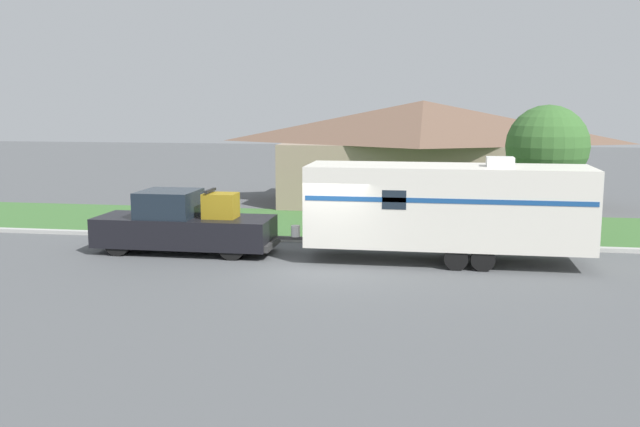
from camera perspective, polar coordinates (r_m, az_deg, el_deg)
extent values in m
plane|color=#515456|center=(21.22, 0.49, -4.34)|extent=(120.00, 120.00, 0.00)
cube|color=#ADADA8|center=(24.83, 1.85, -2.22)|extent=(80.00, 0.30, 0.14)
cube|color=#3D6B33|center=(28.40, 2.83, -0.91)|extent=(80.00, 7.00, 0.03)
cube|color=gray|center=(34.33, 8.14, 3.19)|extent=(12.82, 6.38, 2.96)
pyramid|color=brown|center=(34.17, 8.24, 7.30)|extent=(13.84, 6.89, 1.96)
cube|color=#4C3828|center=(31.24, 7.98, 1.83)|extent=(1.00, 0.06, 2.10)
cylinder|color=black|center=(23.67, -15.87, -2.21)|extent=(0.88, 0.28, 0.88)
cylinder|color=black|center=(25.16, -14.25, -1.49)|extent=(0.88, 0.28, 0.88)
cylinder|color=black|center=(22.32, -7.05, -2.59)|extent=(0.88, 0.28, 0.88)
cylinder|color=black|center=(23.90, -5.91, -1.81)|extent=(0.88, 0.28, 0.88)
cube|color=black|center=(24.04, -13.30, -1.29)|extent=(3.46, 2.03, 0.93)
cube|color=#19232D|center=(23.66, -11.99, 0.79)|extent=(1.80, 1.87, 0.85)
cube|color=black|center=(23.09, -6.73, -1.52)|extent=(2.27, 2.03, 0.93)
cube|color=#333333|center=(22.85, -3.82, -2.47)|extent=(0.12, 1.83, 0.20)
cube|color=olive|center=(23.09, -7.96, 0.63)|extent=(1.05, 0.85, 0.80)
cube|color=black|center=(23.13, -8.77, 1.83)|extent=(0.10, 0.94, 0.08)
cylinder|color=black|center=(21.21, 10.83, -3.55)|extent=(0.70, 0.22, 0.70)
cylinder|color=black|center=(23.31, 10.72, -2.41)|extent=(0.70, 0.22, 0.70)
cylinder|color=black|center=(21.24, 12.91, -3.59)|extent=(0.70, 0.22, 0.70)
cylinder|color=black|center=(23.35, 12.61, -2.45)|extent=(0.70, 0.22, 0.70)
cube|color=silver|center=(22.01, 10.11, 0.64)|extent=(8.49, 2.43, 2.43)
cube|color=navy|center=(20.76, 10.16, 0.99)|extent=(8.32, 0.01, 0.14)
cube|color=#383838|center=(22.66, -2.10, -1.98)|extent=(1.03, 0.12, 0.10)
cylinder|color=silver|center=(22.60, -1.97, -1.42)|extent=(0.28, 0.28, 0.36)
cube|color=silver|center=(21.93, 14.22, 4.04)|extent=(0.80, 0.68, 0.28)
cube|color=#19232D|center=(20.79, 5.95, 1.09)|extent=(0.70, 0.01, 0.56)
cylinder|color=brown|center=(25.93, 1.23, -0.76)|extent=(0.09, 0.09, 1.01)
cube|color=black|center=(25.84, 1.23, 0.58)|extent=(0.48, 0.20, 0.22)
cylinder|color=brown|center=(26.86, 17.50, 0.47)|extent=(0.24, 0.24, 2.22)
sphere|color=#38662D|center=(26.64, 17.72, 5.16)|extent=(2.92, 2.92, 2.92)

